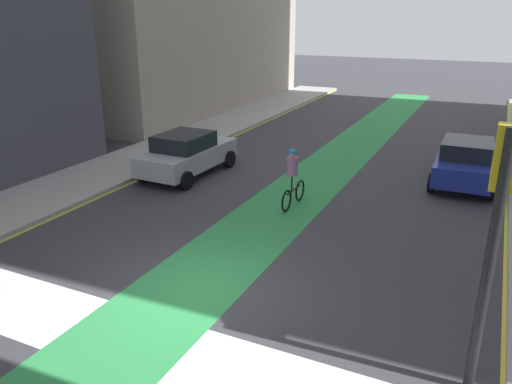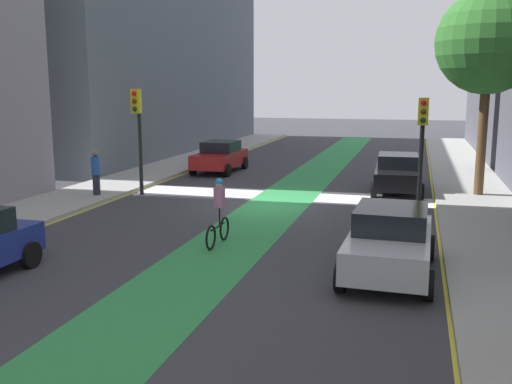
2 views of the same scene
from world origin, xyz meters
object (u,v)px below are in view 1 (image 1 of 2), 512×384
Objects in this scene: traffic_signal_near_right at (498,213)px; car_blue_right_far at (466,161)px; car_silver_left_far at (187,153)px; cyclist_in_lane at (293,177)px.

traffic_signal_near_right reaches higher than car_blue_right_far.
car_silver_left_far and car_blue_right_far have the same top height.
car_silver_left_far is at bearing 143.57° from traffic_signal_near_right.
car_blue_right_far is (-0.90, 10.78, -2.18)m from traffic_signal_near_right.
cyclist_in_lane is at bearing 131.89° from traffic_signal_near_right.
car_blue_right_far is (9.27, 3.28, 0.00)m from car_silver_left_far.
car_silver_left_far is at bearing 163.40° from cyclist_in_lane.
car_blue_right_far is 2.27× the size of cyclist_in_lane.
car_blue_right_far is at bearing 19.46° from car_silver_left_far.
traffic_signal_near_right is 12.83m from car_silver_left_far.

